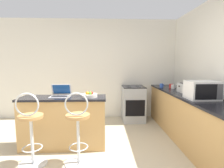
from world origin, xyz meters
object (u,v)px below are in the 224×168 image
at_px(bar_stool_near, 31,131).
at_px(stove_range, 133,103).
at_px(mug_blue, 162,86).
at_px(pepper_mill, 206,89).
at_px(fruit_bowl, 90,95).
at_px(mug_red, 171,86).
at_px(toaster, 185,88).
at_px(mug_white, 173,87).
at_px(laptop, 61,93).
at_px(bar_stool_far, 78,130).
at_px(microwave, 202,90).

distance_m(bar_stool_near, stove_range, 2.61).
distance_m(mug_blue, pepper_mill, 1.14).
relative_size(fruit_bowl, mug_red, 2.48).
xyz_separation_m(bar_stool_near, toaster, (2.63, 0.95, 0.46)).
distance_m(bar_stool_near, mug_blue, 2.95).
relative_size(bar_stool_near, mug_blue, 10.78).
height_order(mug_blue, mug_white, mug_blue).
relative_size(toaster, pepper_mill, 1.16).
bearing_deg(laptop, fruit_bowl, -10.74).
bearing_deg(bar_stool_far, microwave, 8.25).
xyz_separation_m(fruit_bowl, mug_red, (1.81, 1.05, 0.01)).
height_order(stove_range, fruit_bowl, fruit_bowl).
xyz_separation_m(microwave, mug_white, (0.00, 1.19, -0.10)).
distance_m(bar_stool_near, mug_white, 3.02).
relative_size(toaster, fruit_bowl, 1.13).
bearing_deg(mug_white, bar_stool_near, -150.52).
bearing_deg(bar_stool_far, laptop, 121.53).
height_order(fruit_bowl, pepper_mill, pepper_mill).
bearing_deg(toaster, fruit_bowl, -167.03).
height_order(bar_stool_far, microwave, microwave).
relative_size(stove_range, fruit_bowl, 3.45).
distance_m(stove_range, fruit_bowl, 1.77).
relative_size(mug_white, mug_red, 0.97).
bearing_deg(laptop, bar_stool_near, -113.92).
bearing_deg(pepper_mill, mug_white, 107.16).
xyz_separation_m(bar_stool_far, laptop, (-0.38, 0.62, 0.43)).
height_order(bar_stool_far, mug_red, bar_stool_far).
distance_m(laptop, mug_white, 2.47).
bearing_deg(microwave, mug_red, 90.15).
bearing_deg(mug_white, laptop, -159.96).
height_order(microwave, mug_white, microwave).
height_order(toaster, mug_blue, toaster).
bearing_deg(mug_red, fruit_bowl, -149.96).
bearing_deg(fruit_bowl, pepper_mill, 2.89).
xyz_separation_m(bar_stool_near, stove_range, (1.77, 1.92, -0.07)).
relative_size(bar_stool_near, stove_range, 1.20).
height_order(bar_stool_near, toaster, bar_stool_near).
distance_m(bar_stool_near, toaster, 2.84).
bearing_deg(fruit_bowl, mug_white, 27.52).
relative_size(pepper_mill, mug_white, 2.50).
relative_size(laptop, toaster, 1.16).
bearing_deg(mug_blue, bar_stool_near, -145.16).
distance_m(laptop, mug_blue, 2.37).
xyz_separation_m(bar_stool_near, mug_red, (2.59, 1.57, 0.42)).
relative_size(fruit_bowl, mug_white, 2.57).
height_order(bar_stool_near, mug_white, bar_stool_near).
height_order(bar_stool_far, laptop, laptop).
distance_m(bar_stool_far, microwave, 2.03).
height_order(bar_stool_far, toaster, bar_stool_far).
bearing_deg(bar_stool_near, fruit_bowl, 33.72).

